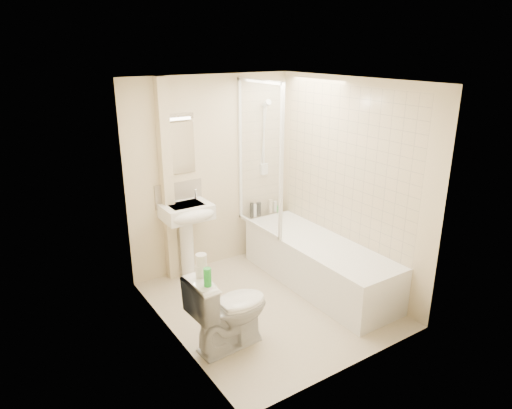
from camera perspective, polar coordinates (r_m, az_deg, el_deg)
floor at (r=5.17m, az=1.58°, el=-12.33°), size 2.50×2.50×0.00m
wall_back at (r=5.68m, az=-5.52°, el=3.77°), size 2.20×0.02×2.40m
wall_left at (r=4.16m, az=-10.81°, el=-2.35°), size 0.02×2.50×2.40m
wall_right at (r=5.34m, az=11.46°, el=2.44°), size 0.02×2.50×2.40m
ceiling at (r=4.42m, az=1.88°, el=15.24°), size 2.20×2.50×0.02m
tile_back at (r=5.99m, az=0.85°, el=6.88°), size 0.70×0.01×1.75m
tile_right at (r=5.31m, az=11.10°, el=4.90°), size 0.01×2.10×1.75m
pipe_boxing at (r=5.38m, az=-11.06°, el=2.60°), size 0.12×0.12×2.40m
splashback at (r=5.53m, az=-9.64°, el=1.31°), size 0.60×0.02×0.30m
mirror at (r=5.39m, az=-9.95°, el=6.88°), size 0.46×0.01×0.60m
strip_light at (r=5.30m, az=-10.08°, el=10.74°), size 0.42×0.07×0.07m
bathtub at (r=5.48m, az=7.77°, el=-7.13°), size 0.70×2.10×0.55m
shower_screen at (r=5.44m, az=0.39°, el=5.88°), size 0.04×0.92×1.80m
shower_fixture at (r=5.93m, az=1.08°, el=7.94°), size 0.10×0.16×0.99m
pedestal_sink at (r=5.42m, az=-8.50°, el=-1.99°), size 0.56×0.51×1.09m
bottle_black_a at (r=6.03m, az=-0.54°, el=-0.72°), size 0.05×0.05×0.20m
bottle_white_a at (r=6.05m, az=-0.19°, el=-0.77°), size 0.06×0.06×0.17m
bottle_black_b at (r=6.09m, az=0.35°, el=-0.58°), size 0.06×0.06×0.19m
bottle_cream at (r=6.19m, az=1.84°, el=-0.23°), size 0.06×0.06×0.19m
bottle_white_b at (r=6.24m, az=2.42°, el=-0.27°), size 0.05×0.05×0.15m
bottle_green at (r=6.27m, az=2.68°, el=-0.53°), size 0.07×0.07×0.08m
toilet at (r=4.36m, az=-3.34°, el=-12.92°), size 0.53×0.82×0.78m
toilet_roll_lower at (r=4.08m, az=-6.89°, el=-8.21°), size 0.10×0.10×0.11m
toilet_roll_upper at (r=4.04m, az=-6.86°, el=-6.87°), size 0.10×0.10×0.10m
green_bottle at (r=3.91m, az=-6.08°, el=-9.03°), size 0.07×0.07×0.16m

